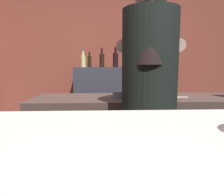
# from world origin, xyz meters

# --- Properties ---
(wall_back) EXTENTS (5.20, 0.10, 2.70)m
(wall_back) POSITION_xyz_m (0.00, 2.20, 1.35)
(wall_back) COLOR brown
(wall_back) RESTS_ON ground
(prep_counter) EXTENTS (2.10, 0.60, 0.88)m
(prep_counter) POSITION_xyz_m (0.35, 0.61, 0.44)
(prep_counter) COLOR #47362F
(prep_counter) RESTS_ON ground
(back_shelf) EXTENTS (0.84, 0.36, 1.13)m
(back_shelf) POSITION_xyz_m (-0.10, 1.92, 0.56)
(back_shelf) COLOR #353842
(back_shelf) RESTS_ON ground
(bartender) EXTENTS (0.48, 0.54, 1.68)m
(bartender) POSITION_xyz_m (0.15, 0.16, 0.97)
(bartender) COLOR #33353D
(bartender) RESTS_ON ground
(mixing_bowl) EXTENTS (0.20, 0.20, 0.05)m
(mixing_bowl) POSITION_xyz_m (0.04, 0.58, 0.91)
(mixing_bowl) COLOR slate
(mixing_bowl) RESTS_ON prep_counter
(chefs_knife) EXTENTS (0.24, 0.06, 0.01)m
(chefs_knife) POSITION_xyz_m (0.43, 0.56, 0.89)
(chefs_knife) COLOR silver
(chefs_knife) RESTS_ON prep_counter
(bottle_olive_oil) EXTENTS (0.05, 0.05, 0.22)m
(bottle_olive_oil) POSITION_xyz_m (-0.31, 1.91, 1.21)
(bottle_olive_oil) COLOR black
(bottle_olive_oil) RESTS_ON back_shelf
(bottle_soy) EXTENTS (0.07, 0.07, 0.24)m
(bottle_soy) POSITION_xyz_m (-0.39, 1.92, 1.22)
(bottle_soy) COLOR #D3D585
(bottle_soy) RESTS_ON back_shelf
(bottle_vinegar) EXTENTS (0.07, 0.07, 0.27)m
(bottle_vinegar) POSITION_xyz_m (0.05, 1.84, 1.23)
(bottle_vinegar) COLOR black
(bottle_vinegar) RESTS_ON back_shelf
(bottle_hot_sauce) EXTENTS (0.07, 0.07, 0.26)m
(bottle_hot_sauce) POSITION_xyz_m (-0.14, 1.87, 1.23)
(bottle_hot_sauce) COLOR black
(bottle_hot_sauce) RESTS_ON back_shelf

